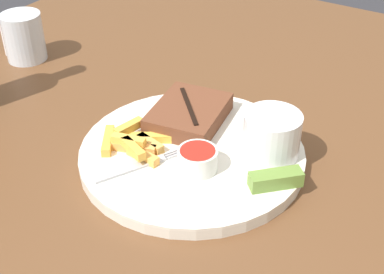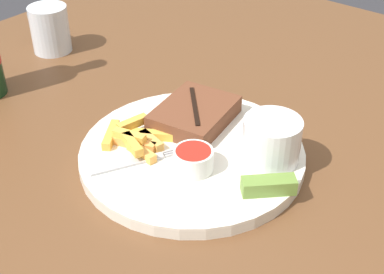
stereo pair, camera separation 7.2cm
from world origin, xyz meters
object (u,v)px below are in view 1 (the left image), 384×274
(dinner_plate, at_px, (192,154))
(drinking_glass, at_px, (24,37))
(steak_portion, at_px, (189,114))
(coleslaw_cup, at_px, (272,133))
(pickle_spear, at_px, (276,179))
(salt_shaker, at_px, (10,37))
(fork_utensil, at_px, (138,166))
(dipping_sauce_cup, at_px, (198,159))

(dinner_plate, height_order, drinking_glass, drinking_glass)
(steak_portion, height_order, coleslaw_cup, coleslaw_cup)
(coleslaw_cup, height_order, pickle_spear, coleslaw_cup)
(dinner_plate, bearing_deg, salt_shaker, 77.90)
(coleslaw_cup, height_order, drinking_glass, drinking_glass)
(steak_portion, distance_m, fork_utensil, 0.13)
(dinner_plate, height_order, fork_utensil, fork_utensil)
(steak_portion, bearing_deg, dipping_sauce_cup, -141.84)
(dinner_plate, relative_size, steak_portion, 2.28)
(drinking_glass, bearing_deg, salt_shaker, 89.93)
(dinner_plate, xyz_separation_m, coleslaw_cup, (0.05, -0.09, 0.04))
(coleslaw_cup, height_order, fork_utensil, coleslaw_cup)
(dinner_plate, distance_m, coleslaw_cup, 0.11)
(salt_shaker, bearing_deg, dipping_sauce_cup, -105.05)
(fork_utensil, height_order, salt_shaker, salt_shaker)
(dinner_plate, relative_size, drinking_glass, 3.55)
(fork_utensil, xyz_separation_m, salt_shaker, (0.17, 0.42, 0.01))
(dinner_plate, bearing_deg, coleslaw_cup, -62.97)
(dinner_plate, bearing_deg, steak_portion, 36.03)
(steak_portion, relative_size, fork_utensil, 1.10)
(steak_portion, xyz_separation_m, pickle_spear, (-0.07, -0.17, -0.00))
(fork_utensil, distance_m, drinking_glass, 0.42)
(pickle_spear, bearing_deg, dipping_sauce_cup, 102.98)
(dipping_sauce_cup, relative_size, drinking_glass, 0.60)
(dinner_plate, xyz_separation_m, steak_portion, (0.06, 0.04, 0.02))
(coleslaw_cup, bearing_deg, dinner_plate, 117.03)
(dinner_plate, relative_size, pickle_spear, 4.91)
(pickle_spear, bearing_deg, dinner_plate, 85.52)
(dinner_plate, distance_m, dipping_sauce_cup, 0.05)
(dipping_sauce_cup, bearing_deg, fork_utensil, 119.85)
(steak_portion, height_order, salt_shaker, salt_shaker)
(pickle_spear, distance_m, fork_utensil, 0.18)
(fork_utensil, xyz_separation_m, drinking_glass, (0.17, 0.38, 0.02))
(drinking_glass, distance_m, salt_shaker, 0.04)
(coleslaw_cup, xyz_separation_m, fork_utensil, (-0.12, 0.13, -0.03))
(pickle_spear, bearing_deg, salt_shaker, 79.53)
(dipping_sauce_cup, height_order, salt_shaker, salt_shaker)
(pickle_spear, bearing_deg, fork_utensil, 110.27)
(salt_shaker, bearing_deg, pickle_spear, -100.47)
(dinner_plate, xyz_separation_m, fork_utensil, (-0.07, 0.04, 0.01))
(dipping_sauce_cup, distance_m, drinking_glass, 0.47)
(fork_utensil, bearing_deg, pickle_spear, -41.55)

